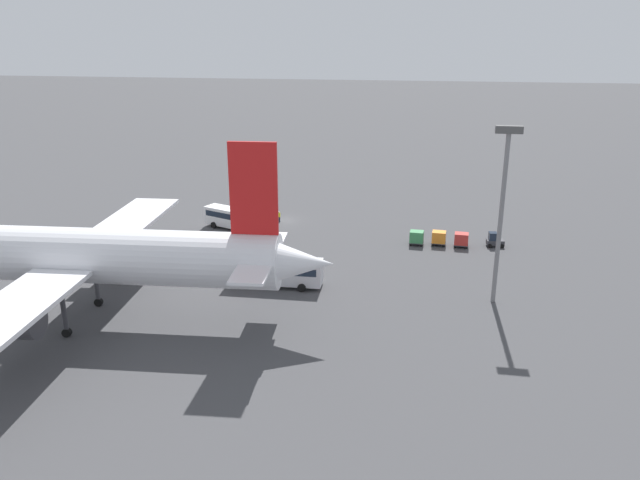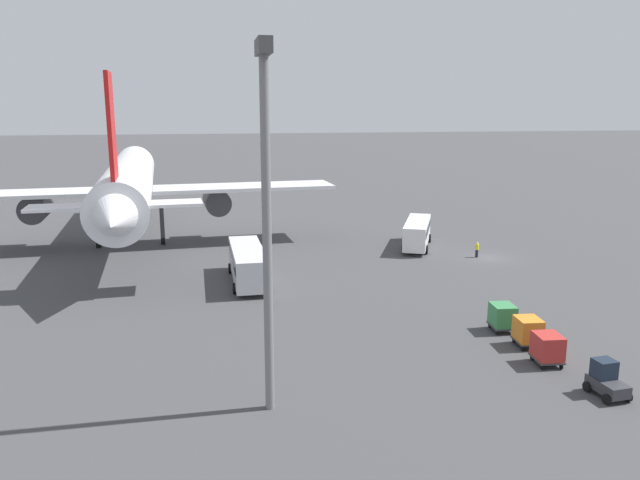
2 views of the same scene
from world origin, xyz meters
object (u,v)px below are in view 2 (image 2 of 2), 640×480
shuttle_bus_near (417,232)px  shuttle_bus_far (248,262)px  airplane (128,184)px  cargo_cart_green (502,316)px  cargo_cart_orange (528,330)px  worker_person (477,250)px  cargo_cart_red (548,347)px  baggage_tug (606,380)px

shuttle_bus_near → shuttle_bus_far: size_ratio=0.90×
airplane → cargo_cart_green: (-36.02, -30.75, -6.08)m
shuttle_bus_far → cargo_cart_orange: 26.84m
worker_person → airplane: bearing=69.9°
shuttle_bus_near → cargo_cart_red: (-34.08, 2.72, -0.72)m
airplane → cargo_cart_orange: size_ratio=26.96×
shuttle_bus_near → cargo_cart_orange: size_ratio=4.92×
worker_person → shuttle_bus_far: bearing=101.9°
shuttle_bus_far → cargo_cart_orange: shuttle_bus_far is taller
shuttle_bus_near → worker_person: (-5.85, -4.96, -1.04)m
shuttle_bus_far → worker_person: shuttle_bus_far is taller
shuttle_bus_far → cargo_cart_orange: bearing=-138.3°
airplane → shuttle_bus_far: 23.94m
cargo_cart_red → cargo_cart_orange: (3.13, -0.30, 0.00)m
airplane → worker_person: (-14.06, -38.50, -6.40)m
airplane → worker_person: airplane is taller
shuttle_bus_near → cargo_cart_red: size_ratio=4.92×
shuttle_bus_far → cargo_cart_green: shuttle_bus_far is taller
worker_person → cargo_cart_orange: (-25.09, 7.38, 0.32)m
baggage_tug → cargo_cart_orange: size_ratio=1.19×
shuttle_bus_far → airplane: bearing=32.3°
airplane → baggage_tug: 57.09m
baggage_tug → airplane: bearing=28.7°
airplane → worker_person: bearing=-114.1°
airplane → shuttle_bus_near: bearing=-107.8°
shuttle_bus_far → baggage_tug: bearing=-146.5°
shuttle_bus_far → baggage_tug: size_ratio=4.60×
cargo_cart_red → airplane: bearing=36.1°
baggage_tug → worker_person: 33.53m
baggage_tug → cargo_cart_red: bearing=7.5°
cargo_cart_green → cargo_cart_orange: bearing=-173.2°
cargo_cart_green → worker_person: bearing=-19.5°
shuttle_bus_near → shuttle_bus_far: (-11.27, 20.67, 0.07)m
baggage_tug → cargo_cart_red: (4.65, 1.07, 0.25)m
cargo_cart_orange → baggage_tug: bearing=-174.3°
airplane → worker_person: size_ratio=32.84×
cargo_cart_red → worker_person: bearing=-15.2°
shuttle_bus_near → cargo_cart_green: (-27.81, 2.79, -0.72)m
shuttle_bus_near → cargo_cart_orange: (-30.94, 2.42, -0.72)m
shuttle_bus_near → cargo_cart_orange: bearing=-161.5°
baggage_tug → cargo_cart_green: (10.91, 1.14, 0.25)m
shuttle_bus_near → baggage_tug: (-38.72, 1.65, -0.97)m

